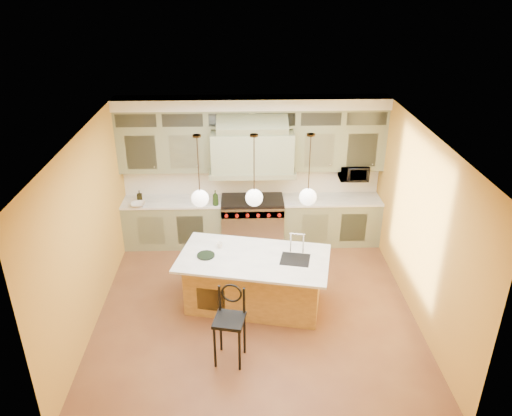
{
  "coord_description": "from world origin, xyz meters",
  "views": [
    {
      "loc": [
        -0.2,
        -6.61,
        4.99
      ],
      "look_at": [
        0.03,
        0.7,
        1.46
      ],
      "focal_mm": 35.0,
      "sensor_mm": 36.0,
      "label": 1
    }
  ],
  "objects_px": {
    "range": "(252,221)",
    "microwave": "(353,172)",
    "counter_stool": "(230,320)",
    "kitchen_island": "(255,280)"
  },
  "relations": [
    {
      "from": "counter_stool",
      "to": "microwave",
      "type": "xyz_separation_m",
      "value": [
        2.34,
        3.4,
        0.79
      ]
    },
    {
      "from": "microwave",
      "to": "counter_stool",
      "type": "bearing_deg",
      "value": -124.48
    },
    {
      "from": "kitchen_island",
      "to": "range",
      "type": "bearing_deg",
      "value": 101.7
    },
    {
      "from": "range",
      "to": "microwave",
      "type": "bearing_deg",
      "value": 3.12
    },
    {
      "from": "counter_stool",
      "to": "microwave",
      "type": "relative_size",
      "value": 2.13
    },
    {
      "from": "microwave",
      "to": "range",
      "type": "bearing_deg",
      "value": -176.88
    },
    {
      "from": "range",
      "to": "counter_stool",
      "type": "distance_m",
      "value": 3.33
    },
    {
      "from": "counter_stool",
      "to": "microwave",
      "type": "bearing_deg",
      "value": 67.38
    },
    {
      "from": "range",
      "to": "microwave",
      "type": "distance_m",
      "value": 2.18
    },
    {
      "from": "microwave",
      "to": "kitchen_island",
      "type": "bearing_deg",
      "value": -132.4
    }
  ]
}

